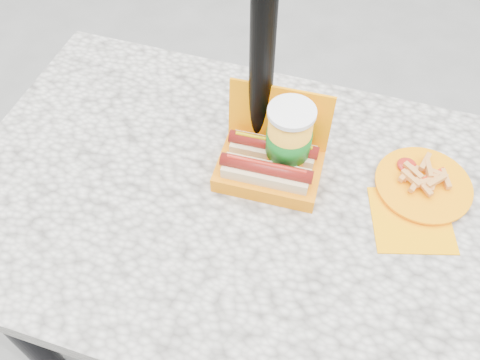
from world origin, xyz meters
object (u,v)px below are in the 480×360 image
(umbrella_pole, at_px, (264,8))
(soda_cup, at_px, (289,141))
(hotdog_box, at_px, (270,163))
(fries_plate, at_px, (422,186))

(umbrella_pole, distance_m, soda_cup, 0.28)
(hotdog_box, height_order, fries_plate, hotdog_box)
(fries_plate, bearing_deg, soda_cup, -173.31)
(umbrella_pole, distance_m, fries_plate, 0.50)
(fries_plate, distance_m, soda_cup, 0.30)
(umbrella_pole, distance_m, hotdog_box, 0.33)
(soda_cup, bearing_deg, hotdog_box, -139.31)
(hotdog_box, bearing_deg, soda_cup, 38.21)
(umbrella_pole, bearing_deg, soda_cup, -36.87)
(hotdog_box, relative_size, fries_plate, 0.77)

